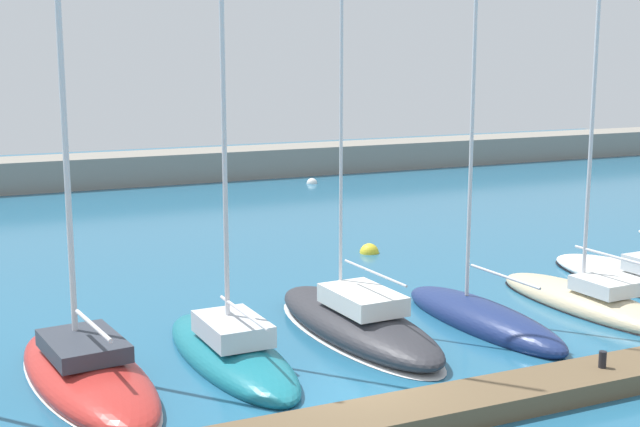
% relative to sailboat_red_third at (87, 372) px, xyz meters
% --- Properties ---
extents(ground_plane, '(120.00, 120.00, 0.00)m').
position_rel_sailboat_red_third_xyz_m(ground_plane, '(5.91, -4.01, -0.33)').
color(ground_plane, '#236084').
extents(dock_pier, '(36.83, 1.70, 0.53)m').
position_rel_sailboat_red_third_xyz_m(dock_pier, '(5.91, -5.85, -0.07)').
color(dock_pier, brown).
rests_on(dock_pier, ground_plane).
extents(breakwater_seawall, '(108.00, 3.84, 1.97)m').
position_rel_sailboat_red_third_xyz_m(breakwater_seawall, '(5.91, 35.16, 0.66)').
color(breakwater_seawall, gray).
rests_on(breakwater_seawall, ground_plane).
extents(sailboat_red_third, '(3.62, 8.54, 15.13)m').
position_rel_sailboat_red_third_xyz_m(sailboat_red_third, '(0.00, 0.00, 0.00)').
color(sailboat_red_third, '#B72D28').
rests_on(sailboat_red_third, ground_plane).
extents(sailboat_teal_fourth, '(2.64, 8.06, 17.06)m').
position_rel_sailboat_red_third_xyz_m(sailboat_teal_fourth, '(4.01, 0.10, -0.02)').
color(sailboat_teal_fourth, '#19707F').
rests_on(sailboat_teal_fourth, ground_plane).
extents(sailboat_charcoal_fifth, '(3.14, 8.85, 17.36)m').
position_rel_sailboat_red_third_xyz_m(sailboat_charcoal_fifth, '(8.27, 0.59, 0.10)').
color(sailboat_charcoal_fifth, '#2D2D33').
rests_on(sailboat_charcoal_fifth, ground_plane).
extents(sailboat_navy_sixth, '(2.34, 7.65, 14.74)m').
position_rel_sailboat_red_third_xyz_m(sailboat_navy_sixth, '(12.34, -0.21, -0.04)').
color(sailboat_navy_sixth, navy).
rests_on(sailboat_navy_sixth, ground_plane).
extents(sailboat_sand_seventh, '(2.55, 8.25, 13.30)m').
position_rel_sailboat_red_third_xyz_m(sailboat_sand_seventh, '(16.71, -0.16, -0.08)').
color(sailboat_sand_seventh, beige).
rests_on(sailboat_sand_seventh, ground_plane).
extents(mooring_buoy_white, '(0.71, 0.71, 0.71)m').
position_rel_sailboat_red_third_xyz_m(mooring_buoy_white, '(20.05, 30.08, -0.33)').
color(mooring_buoy_white, white).
rests_on(mooring_buoy_white, ground_plane).
extents(mooring_buoy_yellow, '(0.84, 0.84, 0.84)m').
position_rel_sailboat_red_third_xyz_m(mooring_buoy_yellow, '(13.90, 10.36, -0.33)').
color(mooring_buoy_yellow, yellow).
rests_on(mooring_buoy_yellow, ground_plane).
extents(dock_bollard, '(0.20, 0.20, 0.44)m').
position_rel_sailboat_red_third_xyz_m(dock_bollard, '(12.13, -5.85, 0.42)').
color(dock_bollard, black).
rests_on(dock_bollard, dock_pier).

